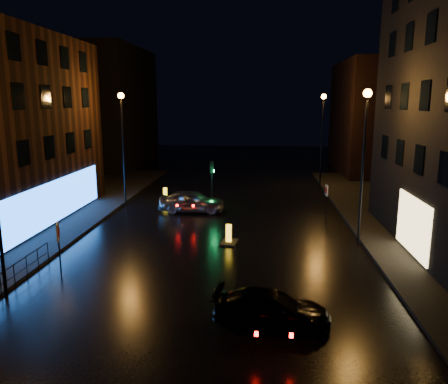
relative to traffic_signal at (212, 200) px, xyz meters
The scene contains 15 objects.
ground 14.06m from the traffic_signal, 85.10° to the right, with size 120.00×120.00×0.00m, color black.
pavement_left 14.14m from the traffic_signal, 154.89° to the right, with size 12.00×44.00×0.15m, color black.
building_far_left 26.50m from the traffic_signal, 125.18° to the left, with size 8.00×16.00×14.00m, color black.
building_far_right 24.83m from the traffic_signal, 48.01° to the left, with size 8.00×14.00×12.00m, color black.
street_lamp_lfar 8.32m from the traffic_signal, behind, with size 0.44×0.44×8.37m.
street_lamp_rnear 13.06m from the traffic_signal, 41.63° to the right, with size 0.44×0.44×8.37m.
street_lamp_rfar 13.06m from the traffic_signal, 41.63° to the left, with size 0.44×0.44×8.37m.
traffic_signal is the anchor object (origin of this frame).
guard_railing 16.47m from the traffic_signal, 114.39° to the right, with size 0.05×6.04×1.00m.
silver_hatchback 2.09m from the traffic_signal, 127.80° to the right, with size 1.86×4.63×1.58m, color #989A9F.
dark_sedan 17.79m from the traffic_signal, 76.99° to the right, with size 1.68×4.13×1.20m, color black.
bollard_near 8.69m from the traffic_signal, 77.65° to the right, with size 1.01×1.35×1.08m.
bollard_far 4.21m from the traffic_signal, 157.91° to the left, with size 1.00×1.35×1.08m.
road_sign_left 14.89m from the traffic_signal, 110.94° to the right, with size 0.24×0.60×2.53m.
road_sign_right 8.47m from the traffic_signal, 17.53° to the right, with size 0.12×0.55×2.28m.
Camera 1 is at (2.29, -17.59, 7.73)m, focal length 35.00 mm.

